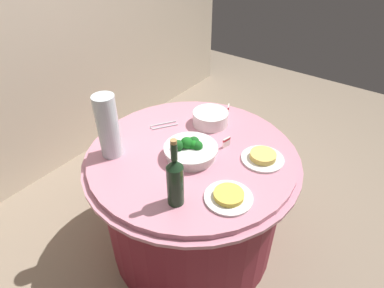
{
  "coord_description": "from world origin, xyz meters",
  "views": [
    {
      "loc": [
        -1.1,
        -0.82,
        1.8
      ],
      "look_at": [
        0.0,
        0.0,
        0.79
      ],
      "focal_mm": 30.39,
      "sensor_mm": 36.0,
      "label": 1
    }
  ],
  "objects": [
    {
      "name": "back_wall",
      "position": [
        0.0,
        1.4,
        1.3
      ],
      "size": [
        4.4,
        0.1,
        2.6
      ],
      "primitive_type": "cube",
      "color": "beige",
      "rests_on": "ground_plane"
    },
    {
      "name": "buffet_table",
      "position": [
        0.0,
        0.0,
        0.38
      ],
      "size": [
        1.16,
        1.16,
        0.74
      ],
      "color": "maroon",
      "rests_on": "ground_plane"
    },
    {
      "name": "decorative_fruit_vase",
      "position": [
        -0.26,
        0.33,
        0.9
      ],
      "size": [
        0.11,
        0.11,
        0.34
      ],
      "color": "silver",
      "rests_on": "buffet_table"
    },
    {
      "name": "serving_tongs",
      "position": [
        0.1,
        0.29,
        0.74
      ],
      "size": [
        0.16,
        0.12,
        0.01
      ],
      "color": "silver",
      "rests_on": "buffet_table"
    },
    {
      "name": "food_plate_fried_egg",
      "position": [
        -0.18,
        -0.34,
        0.75
      ],
      "size": [
        0.22,
        0.22,
        0.04
      ],
      "color": "white",
      "rests_on": "buffet_table"
    },
    {
      "name": "wine_bottle",
      "position": [
        -0.33,
        -0.16,
        0.87
      ],
      "size": [
        0.07,
        0.07,
        0.34
      ],
      "color": "#1A331D",
      "rests_on": "buffet_table"
    },
    {
      "name": "plate_stack",
      "position": [
        0.28,
        0.08,
        0.78
      ],
      "size": [
        0.21,
        0.21,
        0.08
      ],
      "color": "white",
      "rests_on": "buffet_table"
    },
    {
      "name": "food_plate_noodles",
      "position": [
        0.16,
        -0.33,
        0.76
      ],
      "size": [
        0.22,
        0.22,
        0.04
      ],
      "color": "white",
      "rests_on": "buffet_table"
    },
    {
      "name": "broccoli_bowl",
      "position": [
        -0.04,
        -0.02,
        0.78
      ],
      "size": [
        0.28,
        0.28,
        0.12
      ],
      "color": "white",
      "rests_on": "buffet_table"
    },
    {
      "name": "label_placard_front",
      "position": [
        0.46,
        0.06,
        0.77
      ],
      "size": [
        0.05,
        0.03,
        0.05
      ],
      "color": "white",
      "rests_on": "buffet_table"
    },
    {
      "name": "label_placard_mid",
      "position": [
        0.15,
        -0.12,
        0.77
      ],
      "size": [
        0.05,
        0.02,
        0.05
      ],
      "color": "white",
      "rests_on": "buffet_table"
    },
    {
      "name": "ground_plane",
      "position": [
        0.0,
        0.0,
        0.0
      ],
      "size": [
        6.0,
        6.0,
        0.0
      ],
      "primitive_type": "plane",
      "color": "gray"
    }
  ]
}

